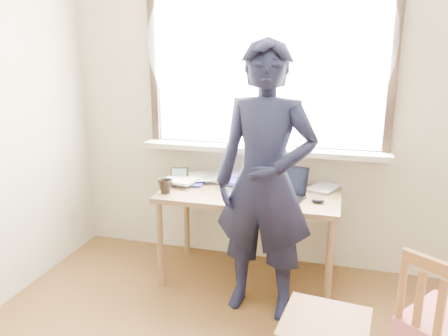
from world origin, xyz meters
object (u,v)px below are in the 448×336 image
(laptop, at_px, (283,190))
(person, at_px, (265,183))
(mug_white, at_px, (236,178))
(mug_dark, at_px, (165,186))
(desk, at_px, (250,201))
(work_chair, at_px, (325,332))

(laptop, relative_size, person, 0.21)
(mug_white, distance_m, mug_dark, 0.56)
(mug_dark, xyz_separation_m, person, (0.74, -0.17, 0.14))
(mug_white, height_order, mug_dark, mug_dark)
(laptop, bearing_deg, person, -102.64)
(mug_white, bearing_deg, mug_dark, -139.20)
(desk, relative_size, mug_dark, 12.05)
(desk, distance_m, person, 0.46)
(desk, bearing_deg, mug_white, 128.30)
(mug_white, bearing_deg, person, -59.38)
(desk, xyz_separation_m, laptop, (0.24, -0.04, 0.12))
(desk, distance_m, laptop, 0.27)
(laptop, distance_m, person, 0.35)
(desk, height_order, mug_white, mug_white)
(laptop, height_order, mug_dark, laptop)
(mug_white, relative_size, work_chair, 0.25)
(mug_white, bearing_deg, laptop, -30.15)
(mug_dark, xyz_separation_m, work_chair, (1.16, -0.84, -0.38))
(laptop, distance_m, mug_white, 0.45)
(mug_white, bearing_deg, desk, -51.70)
(laptop, height_order, person, person)
(desk, height_order, work_chair, desk)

